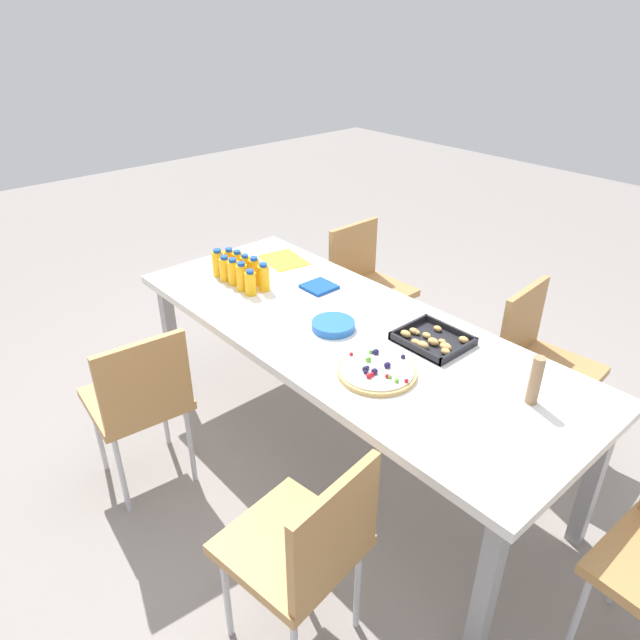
{
  "coord_description": "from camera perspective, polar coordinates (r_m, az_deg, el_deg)",
  "views": [
    {
      "loc": [
        1.58,
        -1.55,
        2.0
      ],
      "look_at": [
        -0.11,
        -0.07,
        0.74
      ],
      "focal_mm": 32.14,
      "sensor_mm": 36.0,
      "label": 1
    }
  ],
  "objects": [
    {
      "name": "ground_plane",
      "position": [
        2.98,
        2.4,
        -12.87
      ],
      "size": [
        12.0,
        12.0,
        0.0
      ],
      "primitive_type": "plane",
      "color": "gray"
    },
    {
      "name": "party_table",
      "position": [
        2.58,
        2.7,
        -1.93
      ],
      "size": [
        2.24,
        0.88,
        0.72
      ],
      "color": "white",
      "rests_on": "ground_plane"
    },
    {
      "name": "chair_near_right",
      "position": [
        1.93,
        -1.38,
        -21.51
      ],
      "size": [
        0.45,
        0.45,
        0.83
      ],
      "rotation": [
        0.0,
        0.0,
        1.7
      ],
      "color": "#B7844C",
      "rests_on": "ground_plane"
    },
    {
      "name": "chair_near_left",
      "position": [
        2.61,
        -17.49,
        -7.32
      ],
      "size": [
        0.44,
        0.44,
        0.83
      ],
      "rotation": [
        0.0,
        0.0,
        1.47
      ],
      "color": "#B7844C",
      "rests_on": "ground_plane"
    },
    {
      "name": "chair_far_right",
      "position": [
        2.95,
        21.04,
        -3.45
      ],
      "size": [
        0.43,
        0.43,
        0.83
      ],
      "rotation": [
        0.0,
        0.0,
        -1.49
      ],
      "color": "#B7844C",
      "rests_on": "ground_plane"
    },
    {
      "name": "chair_far_left",
      "position": [
        3.51,
        4.59,
        3.95
      ],
      "size": [
        0.4,
        0.4,
        0.83
      ],
      "rotation": [
        0.0,
        0.0,
        -1.57
      ],
      "color": "#B7844C",
      "rests_on": "ground_plane"
    },
    {
      "name": "juice_bottle_0",
      "position": [
        3.07,
        -10.11,
        5.59
      ],
      "size": [
        0.06,
        0.06,
        0.15
      ],
      "color": "#F9AD14",
      "rests_on": "party_table"
    },
    {
      "name": "juice_bottle_1",
      "position": [
        3.01,
        -9.43,
        5.04
      ],
      "size": [
        0.06,
        0.06,
        0.14
      ],
      "color": "#F9AD14",
      "rests_on": "party_table"
    },
    {
      "name": "juice_bottle_2",
      "position": [
        2.96,
        -8.62,
        4.72
      ],
      "size": [
        0.06,
        0.06,
        0.14
      ],
      "color": "#FAAE14",
      "rests_on": "party_table"
    },
    {
      "name": "juice_bottle_3",
      "position": [
        2.89,
        -7.77,
        4.26
      ],
      "size": [
        0.06,
        0.06,
        0.15
      ],
      "color": "#F9AE14",
      "rests_on": "party_table"
    },
    {
      "name": "juice_bottle_4",
      "position": [
        2.84,
        -6.93,
        3.66
      ],
      "size": [
        0.06,
        0.06,
        0.13
      ],
      "color": "#F9AD14",
      "rests_on": "party_table"
    },
    {
      "name": "juice_bottle_5",
      "position": [
        3.11,
        -8.98,
        5.86
      ],
      "size": [
        0.06,
        0.06,
        0.13
      ],
      "color": "#FAAD14",
      "rests_on": "party_table"
    },
    {
      "name": "juice_bottle_6",
      "position": [
        3.05,
        -8.17,
        5.55
      ],
      "size": [
        0.06,
        0.06,
        0.14
      ],
      "color": "#F9AE14",
      "rests_on": "party_table"
    },
    {
      "name": "juice_bottle_7",
      "position": [
        2.98,
        -7.42,
        5.11
      ],
      "size": [
        0.05,
        0.05,
        0.15
      ],
      "color": "#F9AE14",
      "rests_on": "party_table"
    },
    {
      "name": "juice_bottle_8",
      "position": [
        2.94,
        -6.52,
        4.81
      ],
      "size": [
        0.06,
        0.06,
        0.15
      ],
      "color": "#FAAE14",
      "rests_on": "party_table"
    },
    {
      "name": "juice_bottle_9",
      "position": [
        2.87,
        -5.62,
        4.23
      ],
      "size": [
        0.06,
        0.06,
        0.15
      ],
      "color": "#F9AC14",
      "rests_on": "party_table"
    },
    {
      "name": "fruit_pizza",
      "position": [
        2.25,
        5.68,
        -5.08
      ],
      "size": [
        0.31,
        0.31,
        0.05
      ],
      "color": "tan",
      "rests_on": "party_table"
    },
    {
      "name": "snack_tray",
      "position": [
        2.48,
        11.1,
        -1.98
      ],
      "size": [
        0.29,
        0.25,
        0.04
      ],
      "color": "black",
      "rests_on": "party_table"
    },
    {
      "name": "plate_stack",
      "position": [
        2.54,
        1.33,
        -0.52
      ],
      "size": [
        0.19,
        0.19,
        0.03
      ],
      "color": "blue",
      "rests_on": "party_table"
    },
    {
      "name": "napkin_stack",
      "position": [
        2.9,
        -0.08,
        3.34
      ],
      "size": [
        0.15,
        0.15,
        0.02
      ],
      "primitive_type": "cube",
      "color": "#194CA5",
      "rests_on": "party_table"
    },
    {
      "name": "cardboard_tube",
      "position": [
        2.18,
        20.64,
        -5.64
      ],
      "size": [
        0.04,
        0.04,
        0.19
      ],
      "primitive_type": "cylinder",
      "color": "#9E7A56",
      "rests_on": "party_table"
    },
    {
      "name": "paper_folder",
      "position": [
        3.23,
        -3.62,
        5.99
      ],
      "size": [
        0.29,
        0.24,
        0.01
      ],
      "primitive_type": "cube",
      "rotation": [
        0.0,
        0.0,
        -0.17
      ],
      "color": "yellow",
      "rests_on": "party_table"
    }
  ]
}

